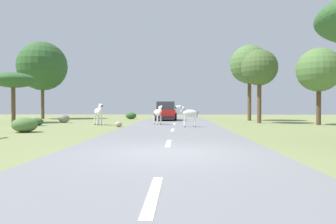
% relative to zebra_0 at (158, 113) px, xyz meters
% --- Properties ---
extents(ground_plane, '(90.00, 90.00, 0.00)m').
position_rel_zebra_0_xyz_m(ground_plane, '(1.21, -13.24, -0.87)').
color(ground_plane, olive).
extents(road, '(6.00, 64.00, 0.05)m').
position_rel_zebra_0_xyz_m(road, '(1.14, -13.24, -0.85)').
color(road, slate).
rests_on(road, ground_plane).
extents(lane_markings, '(0.16, 56.00, 0.01)m').
position_rel_zebra_0_xyz_m(lane_markings, '(1.14, -14.24, -0.82)').
color(lane_markings, silver).
rests_on(lane_markings, road).
extents(zebra_0, '(0.86, 1.36, 1.38)m').
position_rel_zebra_0_xyz_m(zebra_0, '(0.00, 0.00, 0.00)').
color(zebra_0, silver).
rests_on(zebra_0, road).
extents(zebra_1, '(1.06, 1.51, 1.56)m').
position_rel_zebra_0_xyz_m(zebra_1, '(-4.24, 0.03, 0.06)').
color(zebra_1, silver).
rests_on(zebra_1, ground_plane).
extents(zebra_3, '(1.47, 0.45, 1.39)m').
position_rel_zebra_0_xyz_m(zebra_3, '(2.06, -2.64, 0.01)').
color(zebra_3, silver).
rests_on(zebra_3, road).
extents(car_0, '(2.03, 4.34, 1.74)m').
position_rel_zebra_0_xyz_m(car_0, '(0.24, 7.24, -0.02)').
color(car_0, red).
rests_on(car_0, road).
extents(tree_1, '(3.47, 3.47, 4.08)m').
position_rel_zebra_0_xyz_m(tree_1, '(-11.97, 2.88, 2.56)').
color(tree_1, brown).
rests_on(tree_1, ground_plane).
extents(tree_2, '(3.66, 3.66, 7.16)m').
position_rel_zebra_0_xyz_m(tree_2, '(8.16, 7.80, 4.43)').
color(tree_2, brown).
rests_on(tree_2, ground_plane).
extents(tree_5, '(5.30, 5.30, 8.42)m').
position_rel_zebra_0_xyz_m(tree_5, '(-13.45, 11.45, 4.88)').
color(tree_5, brown).
rests_on(tree_5, ground_plane).
extents(tree_6, '(3.11, 3.11, 5.49)m').
position_rel_zebra_0_xyz_m(tree_6, '(11.44, 0.69, 3.04)').
color(tree_6, '#4C3823').
rests_on(tree_6, ground_plane).
extents(tree_7, '(2.86, 2.86, 5.86)m').
position_rel_zebra_0_xyz_m(tree_7, '(7.87, 3.12, 3.52)').
color(tree_7, brown).
rests_on(tree_7, ground_plane).
extents(bush_0, '(1.25, 1.13, 0.75)m').
position_rel_zebra_0_xyz_m(bush_0, '(-6.29, -6.34, -0.49)').
color(bush_0, '#4C7038').
rests_on(bush_0, ground_plane).
extents(bush_1, '(0.90, 0.81, 0.54)m').
position_rel_zebra_0_xyz_m(bush_1, '(-8.27, -0.87, -0.60)').
color(bush_1, '#2D5628').
rests_on(bush_1, ground_plane).
extents(bush_2, '(1.17, 1.05, 0.70)m').
position_rel_zebra_0_xyz_m(bush_2, '(-3.72, 11.40, -0.52)').
color(bush_2, '#2D5628').
rests_on(bush_2, ground_plane).
extents(rock_0, '(0.89, 0.84, 0.67)m').
position_rel_zebra_0_xyz_m(rock_0, '(-7.94, 3.23, -0.53)').
color(rock_0, gray).
rests_on(rock_0, ground_plane).
extents(rock_2, '(0.45, 0.45, 0.36)m').
position_rel_zebra_0_xyz_m(rock_2, '(-2.39, -2.03, -0.69)').
color(rock_2, '#A89E8C').
rests_on(rock_2, ground_plane).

